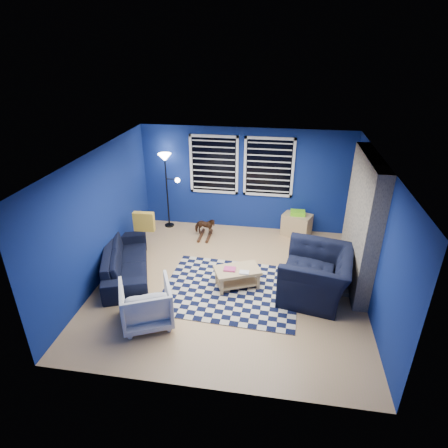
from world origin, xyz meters
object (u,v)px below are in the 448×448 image
(rocking_horse, at_px, (205,226))
(sofa, at_px, (126,261))
(cabinet, at_px, (297,224))
(tv, at_px, (355,187))
(armchair_bent, at_px, (146,303))
(armchair_big, at_px, (316,275))
(coffee_table, at_px, (237,274))
(floor_lamp, at_px, (166,168))

(rocking_horse, bearing_deg, sofa, 144.51)
(cabinet, bearing_deg, tv, 9.66)
(sofa, distance_m, armchair_bent, 1.60)
(armchair_big, distance_m, coffee_table, 1.45)
(tv, distance_m, cabinet, 1.62)
(armchair_bent, height_order, floor_lamp, floor_lamp)
(cabinet, distance_m, floor_lamp, 3.41)
(armchair_bent, height_order, rocking_horse, armchair_bent)
(cabinet, bearing_deg, coffee_table, -93.95)
(tv, relative_size, coffee_table, 1.04)
(coffee_table, bearing_deg, armchair_big, -0.62)
(armchair_bent, height_order, cabinet, armchair_bent)
(sofa, xyz_separation_m, armchair_bent, (0.90, -1.32, 0.07))
(coffee_table, bearing_deg, floor_lamp, 130.70)
(rocking_horse, relative_size, cabinet, 0.66)
(armchair_big, bearing_deg, coffee_table, -80.12)
(rocking_horse, bearing_deg, floor_lamp, 64.77)
(sofa, height_order, rocking_horse, sofa)
(tv, xyz_separation_m, cabinet, (-1.15, 0.25, -1.12))
(tv, relative_size, sofa, 0.48)
(tv, distance_m, floor_lamp, 4.32)
(armchair_bent, relative_size, floor_lamp, 0.44)
(tv, xyz_separation_m, sofa, (-4.55, -2.00, -1.10))
(tv, distance_m, coffee_table, 3.30)
(rocking_horse, bearing_deg, armchair_bent, 173.05)
(sofa, height_order, armchair_big, armchair_big)
(tv, relative_size, cabinet, 1.31)
(rocking_horse, bearing_deg, tv, -87.15)
(sofa, distance_m, coffee_table, 2.26)
(armchair_bent, height_order, coffee_table, armchair_bent)
(sofa, height_order, armchair_bent, armchair_bent)
(rocking_horse, height_order, floor_lamp, floor_lamp)
(sofa, xyz_separation_m, floor_lamp, (0.24, 2.25, 1.23))
(armchair_bent, bearing_deg, tv, -162.00)
(coffee_table, height_order, floor_lamp, floor_lamp)
(armchair_big, height_order, armchair_bent, armchair_big)
(armchair_big, bearing_deg, rocking_horse, -117.33)
(armchair_big, relative_size, armchair_bent, 1.65)
(armchair_big, distance_m, rocking_horse, 3.11)
(floor_lamp, bearing_deg, rocking_horse, -24.45)
(sofa, relative_size, coffee_table, 2.17)
(cabinet, bearing_deg, rocking_horse, -146.02)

